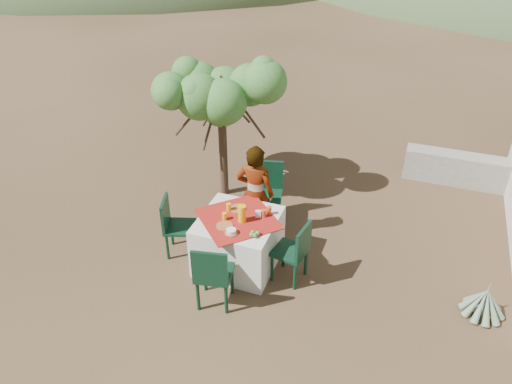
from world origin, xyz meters
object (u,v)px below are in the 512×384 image
chair_far (267,190)px  table (238,241)px  chair_near (213,274)px  juice_pitcher (242,214)px  chair_right (295,250)px  person (255,194)px  agave (484,302)px  chair_left (174,224)px  shrub_tree (227,100)px

chair_far → table: bearing=-104.9°
table → chair_near: chair_near is taller
chair_far → juice_pitcher: (0.05, -1.17, 0.34)m
chair_right → person: 1.11m
person → juice_pitcher: person is taller
chair_far → person: 0.53m
chair_far → agave: chair_far is taller
juice_pitcher → chair_far: bearing=92.3°
chair_left → shrub_tree: shrub_tree is taller
chair_near → shrub_tree: 2.93m
chair_far → agave: (3.15, -1.01, -0.35)m
shrub_tree → chair_right: bearing=-46.5°
table → chair_far: (0.03, 1.13, 0.16)m
person → chair_left: bearing=34.9°
table → chair_near: size_ratio=1.37×
chair_left → juice_pitcher: juice_pitcher is taller
person → chair_right: bearing=135.9°
person → shrub_tree: 1.61m
chair_far → juice_pitcher: size_ratio=4.11×
chair_far → agave: size_ratio=1.72×
chair_near → shrub_tree: (-0.85, 2.56, 1.14)m
chair_right → shrub_tree: bearing=-126.9°
chair_left → agave: (4.12, 0.20, -0.30)m
chair_near → agave: bearing=-173.4°
chair_right → agave: 2.39m
chair_near → shrub_tree: size_ratio=0.45×
table → agave: (3.18, 0.13, -0.19)m
table → chair_far: bearing=88.5°
chair_near → juice_pitcher: bearing=-105.1°
chair_left → chair_right: size_ratio=0.99×
chair_right → person: person is taller
shrub_tree → juice_pitcher: (0.91, -1.72, -0.79)m
shrub_tree → agave: (4.02, -1.55, -1.48)m
shrub_tree → chair_near: bearing=-71.6°
agave → juice_pitcher: (-3.11, -0.16, 0.69)m
person → table: bearing=86.4°
chair_left → chair_right: bearing=-107.0°
chair_far → chair_near: size_ratio=1.03×
chair_far → chair_right: (0.79, -1.20, -0.04)m
chair_near → agave: size_ratio=1.67×
agave → juice_pitcher: juice_pitcher is taller
chair_near → juice_pitcher: juice_pitcher is taller
chair_left → shrub_tree: 2.12m
table → chair_right: chair_right is taller
chair_left → juice_pitcher: size_ratio=3.72×
chair_far → chair_left: 1.55m
shrub_tree → chair_far: bearing=-32.3°
table → chair_right: 0.83m
table → agave: bearing=2.3°
chair_right → table: bearing=-84.7°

